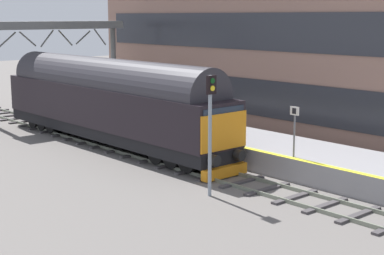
% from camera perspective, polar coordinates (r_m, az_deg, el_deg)
% --- Properties ---
extents(ground_plane, '(140.00, 140.00, 0.00)m').
position_cam_1_polar(ground_plane, '(26.90, 0.51, -4.11)').
color(ground_plane, '#67625E').
rests_on(ground_plane, ground).
extents(track_main, '(2.50, 60.00, 0.15)m').
position_cam_1_polar(track_main, '(26.89, 0.51, -4.00)').
color(track_main, slate).
rests_on(track_main, ground).
extents(station_platform, '(4.00, 44.00, 1.01)m').
position_cam_1_polar(station_platform, '(29.25, 5.76, -1.96)').
color(station_platform, gray).
rests_on(station_platform, ground).
extents(station_building, '(4.41, 28.77, 15.39)m').
position_cam_1_polar(station_building, '(37.48, 7.36, 11.84)').
color(station_building, '#926D5F').
rests_on(station_building, ground).
extents(diesel_locomotive, '(2.74, 18.02, 4.68)m').
position_cam_1_polar(diesel_locomotive, '(31.96, -8.06, 2.67)').
color(diesel_locomotive, black).
rests_on(diesel_locomotive, ground).
extents(signal_post_near, '(0.44, 0.22, 4.67)m').
position_cam_1_polar(signal_post_near, '(22.48, 1.77, 0.52)').
color(signal_post_near, gray).
rests_on(signal_post_near, ground).
extents(platform_number_sign, '(0.10, 0.44, 2.14)m').
position_cam_1_polar(platform_number_sign, '(25.16, 9.78, 0.33)').
color(platform_number_sign, slate).
rests_on(platform_number_sign, station_platform).
extents(overhead_footbridge, '(9.30, 2.00, 6.52)m').
position_cam_1_polar(overhead_footbridge, '(40.45, -12.89, 8.87)').
color(overhead_footbridge, slate).
rests_on(overhead_footbridge, ground).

